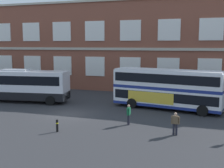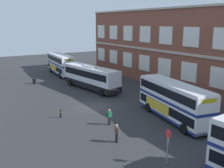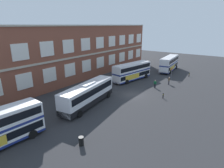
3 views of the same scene
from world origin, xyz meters
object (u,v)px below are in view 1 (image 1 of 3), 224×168
object	(u,v)px
waiting_passenger	(129,114)
double_decker_middle	(167,88)
touring_coach	(17,85)
second_passenger	(175,123)
safety_bollard_east	(57,126)

from	to	relation	value
waiting_passenger	double_decker_middle	bearing A→B (deg)	71.99
double_decker_middle	touring_coach	world-z (taller)	double_decker_middle
double_decker_middle	second_passenger	size ratio (longest dim) A/B	6.64
waiting_passenger	second_passenger	world-z (taller)	same
waiting_passenger	second_passenger	xyz separation A→B (m)	(3.94, -1.59, 0.00)
double_decker_middle	waiting_passenger	xyz separation A→B (m)	(-2.22, -6.81, -1.22)
second_passenger	safety_bollard_east	xyz separation A→B (m)	(-8.61, -1.98, -0.44)
touring_coach	waiting_passenger	xyz separation A→B (m)	(14.75, -5.34, -0.98)
safety_bollard_east	double_decker_middle	bearing A→B (deg)	56.50
second_passenger	safety_bollard_east	size ratio (longest dim) A/B	1.79
double_decker_middle	second_passenger	world-z (taller)	double_decker_middle
double_decker_middle	waiting_passenger	world-z (taller)	double_decker_middle
touring_coach	safety_bollard_east	bearing A→B (deg)	-41.48
double_decker_middle	safety_bollard_east	xyz separation A→B (m)	(-6.88, -10.39, -1.66)
waiting_passenger	safety_bollard_east	size ratio (longest dim) A/B	1.79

